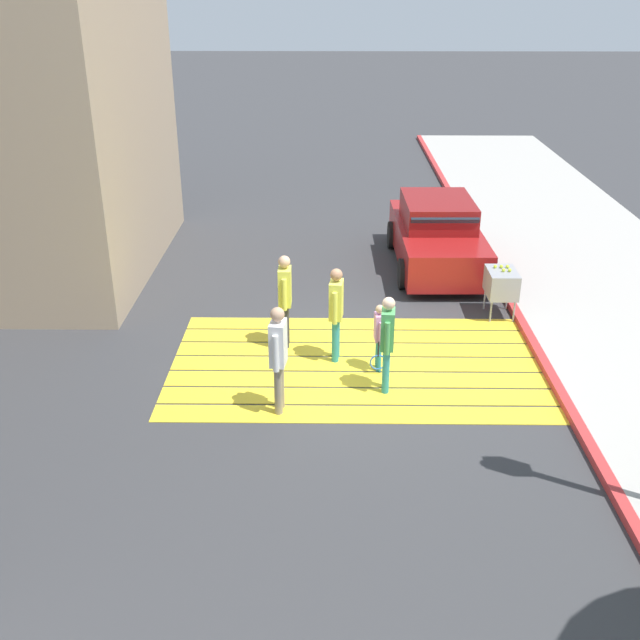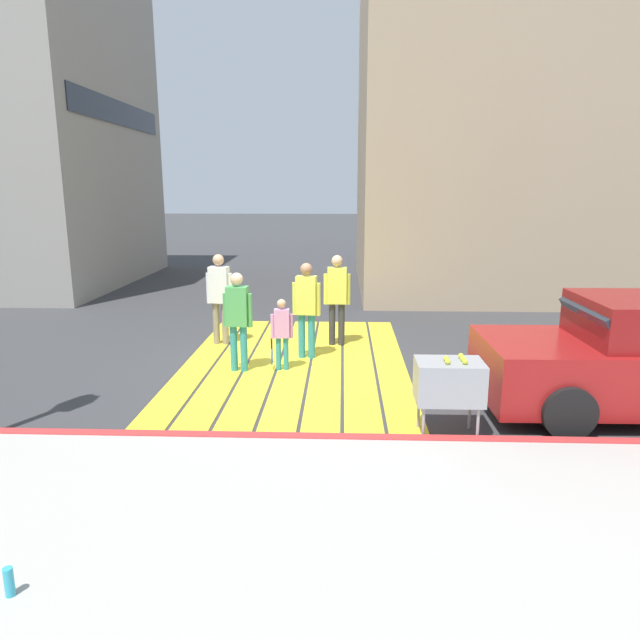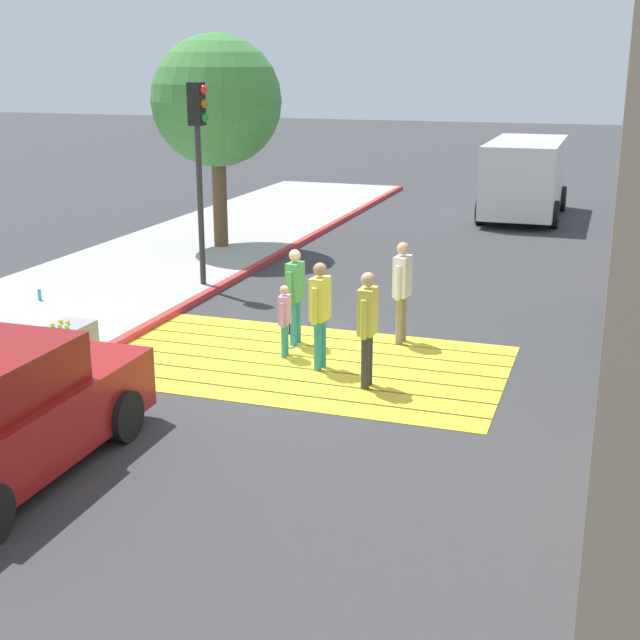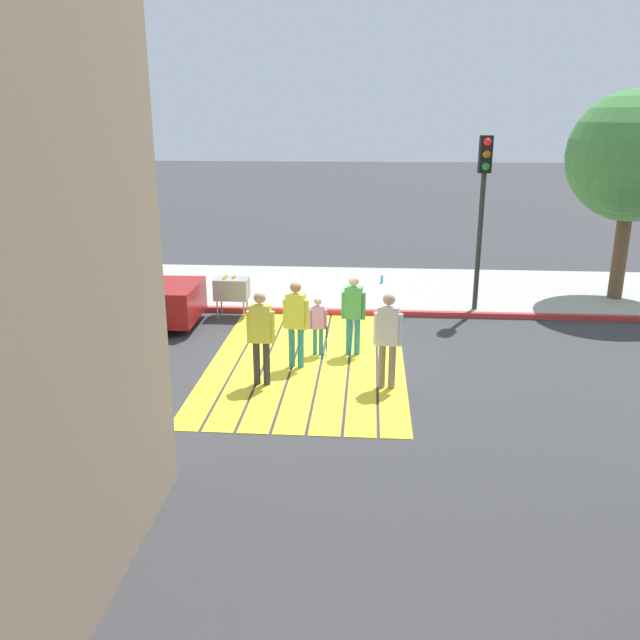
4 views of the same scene
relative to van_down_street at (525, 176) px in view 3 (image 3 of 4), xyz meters
name	(u,v)px [view 3 (image 3 of 4)]	position (x,y,z in m)	size (l,w,h in m)	color
ground_plane	(303,363)	(-1.81, -15.11, -1.28)	(120.00, 120.00, 0.00)	#38383A
crosswalk_stripes	(303,363)	(-1.81, -15.11, -1.27)	(6.40, 3.80, 0.01)	yellow
sidewalk_west	(10,327)	(-7.41, -15.11, -1.22)	(4.80, 40.00, 0.12)	#ADA8A0
curb_painted	(124,339)	(-5.06, -15.11, -1.21)	(0.16, 40.00, 0.13)	#BC3333
van_down_street	(525,176)	(0.00, 0.00, 0.00)	(2.37, 5.20, 2.35)	silver
traffic_light_corner	(199,144)	(-5.39, -11.33, 1.76)	(0.39, 0.28, 4.24)	#2D2D2D
street_tree	(220,105)	(-6.65, -7.57, 2.35)	(3.20, 3.20, 5.32)	brown
tennis_ball_cart	(67,342)	(-4.71, -17.21, -0.58)	(0.56, 0.80, 1.02)	#99999E
water_bottle	(40,295)	(-7.87, -13.57, -1.05)	(0.07, 0.07, 0.22)	#33A5BF
pedestrian_adult_lead	(320,308)	(-1.46, -15.30, -0.28)	(0.26, 0.50, 1.71)	teal
pedestrian_adult_trailing	(295,290)	(-2.26, -14.23, -0.32)	(0.24, 0.48, 1.65)	teal
pedestrian_adult_side	(367,321)	(-0.55, -15.82, -0.26)	(0.22, 0.51, 1.74)	#333338
pedestrian_teen_behind	(402,285)	(-0.58, -13.58, -0.26)	(0.26, 0.51, 1.75)	gray
pedestrian_child_with_racket	(285,317)	(-2.18, -14.92, -0.60)	(0.29, 0.39, 1.21)	teal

